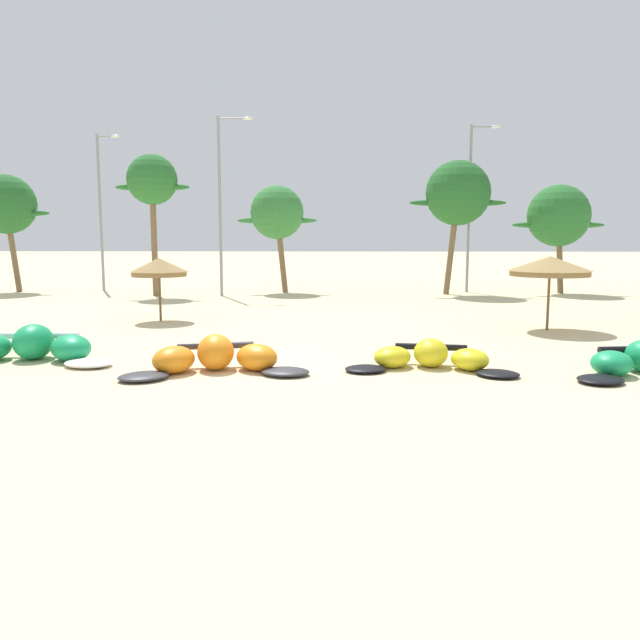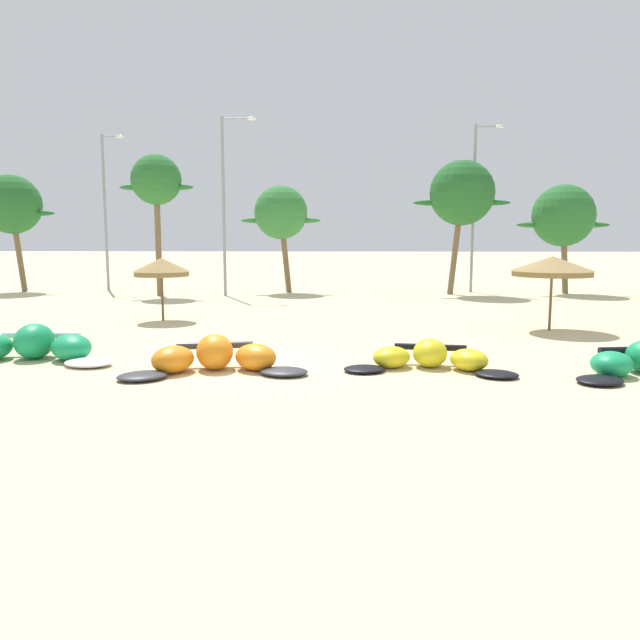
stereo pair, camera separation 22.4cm
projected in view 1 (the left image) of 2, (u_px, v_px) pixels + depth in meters
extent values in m
plane|color=beige|center=(248.00, 364.00, 17.87)|extent=(260.00, 260.00, 0.00)
ellipsoid|color=#199E5B|center=(33.00, 342.00, 18.48)|extent=(1.16, 1.43, 1.05)
ellipsoid|color=#199E5B|center=(71.00, 348.00, 18.21)|extent=(1.72, 1.77, 0.78)
ellipsoid|color=white|center=(88.00, 363.00, 17.45)|extent=(1.66, 1.47, 0.21)
cylinder|color=white|center=(40.00, 336.00, 18.94)|extent=(2.34, 0.31, 0.21)
cube|color=white|center=(31.00, 342.00, 18.34)|extent=(0.87, 0.53, 0.04)
ellipsoid|color=#333338|center=(143.00, 376.00, 15.83)|extent=(1.61, 1.51, 0.19)
ellipsoid|color=orange|center=(174.00, 360.00, 16.62)|extent=(1.44, 1.58, 0.72)
ellipsoid|color=orange|center=(216.00, 352.00, 17.04)|extent=(1.21, 1.44, 0.97)
ellipsoid|color=orange|center=(257.00, 357.00, 16.95)|extent=(1.61, 1.61, 0.72)
ellipsoid|color=#333338|center=(285.00, 372.00, 16.38)|extent=(1.43, 1.20, 0.19)
cylinder|color=#333338|center=(216.00, 346.00, 17.47)|extent=(2.11, 0.57, 0.19)
cube|color=#333338|center=(216.00, 353.00, 16.92)|extent=(0.84, 0.59, 0.04)
ellipsoid|color=black|center=(366.00, 369.00, 16.81)|extent=(1.30, 1.16, 0.16)
ellipsoid|color=yellow|center=(392.00, 357.00, 17.35)|extent=(1.47, 1.47, 0.59)
ellipsoid|color=yellow|center=(431.00, 353.00, 17.42)|extent=(1.10, 1.25, 0.79)
ellipsoid|color=yellow|center=(470.00, 359.00, 16.99)|extent=(1.36, 1.44, 0.59)
ellipsoid|color=black|center=(498.00, 374.00, 16.23)|extent=(1.44, 1.37, 0.16)
cylinder|color=black|center=(431.00, 347.00, 17.79)|extent=(2.02, 0.47, 0.18)
cube|color=black|center=(431.00, 353.00, 17.31)|extent=(0.78, 0.51, 0.04)
ellipsoid|color=black|center=(600.00, 379.00, 15.52)|extent=(1.54, 1.48, 0.18)
ellipsoid|color=#199E5B|center=(612.00, 363.00, 16.32)|extent=(1.48, 1.54, 0.65)
cylinder|color=black|center=(637.00, 349.00, 17.11)|extent=(2.22, 0.49, 0.20)
cylinder|color=brown|center=(160.00, 296.00, 26.73)|extent=(0.10, 0.10, 2.12)
cone|color=#9E7F4C|center=(159.00, 265.00, 26.55)|extent=(2.42, 2.42, 0.58)
cylinder|color=olive|center=(159.00, 274.00, 26.60)|extent=(2.30, 2.30, 0.20)
cylinder|color=brown|center=(548.00, 301.00, 24.11)|extent=(0.10, 0.10, 2.30)
cone|color=#9E7F4C|center=(550.00, 263.00, 23.91)|extent=(3.12, 3.12, 0.56)
cylinder|color=olive|center=(550.00, 273.00, 23.97)|extent=(2.96, 2.96, 0.20)
cylinder|color=brown|center=(13.00, 248.00, 40.66)|extent=(0.91, 0.36, 5.66)
sphere|color=#236028|center=(6.00, 204.00, 40.29)|extent=(3.81, 3.81, 3.81)
ellipsoid|color=#236028|center=(29.00, 213.00, 40.33)|extent=(2.67, 0.50, 0.36)
cylinder|color=brown|center=(154.00, 238.00, 37.89)|extent=(0.36, 0.36, 6.97)
sphere|color=#286B2D|center=(152.00, 180.00, 37.42)|extent=(3.00, 3.00, 3.00)
ellipsoid|color=#286B2D|center=(132.00, 187.00, 37.51)|extent=(2.10, 0.50, 0.36)
ellipsoid|color=#286B2D|center=(172.00, 187.00, 37.45)|extent=(2.10, 0.50, 0.36)
cylinder|color=brown|center=(281.00, 253.00, 40.26)|extent=(0.86, 0.36, 5.12)
sphere|color=#337A38|center=(277.00, 212.00, 39.93)|extent=(3.41, 3.41, 3.41)
ellipsoid|color=#337A38|center=(256.00, 221.00, 40.03)|extent=(2.39, 0.50, 0.36)
ellipsoid|color=#337A38|center=(298.00, 221.00, 39.96)|extent=(2.39, 0.50, 0.36)
cylinder|color=brown|center=(452.00, 244.00, 38.87)|extent=(0.93, 0.36, 6.25)
sphere|color=#236028|center=(458.00, 193.00, 38.44)|extent=(3.97, 3.97, 3.97)
ellipsoid|color=#236028|center=(432.00, 203.00, 38.57)|extent=(2.78, 0.50, 0.36)
ellipsoid|color=#236028|center=(484.00, 203.00, 38.48)|extent=(2.78, 0.50, 0.36)
cylinder|color=brown|center=(560.00, 255.00, 39.54)|extent=(0.71, 0.36, 4.90)
sphere|color=#286B2D|center=(559.00, 216.00, 39.22)|extent=(3.86, 3.86, 3.86)
ellipsoid|color=#286B2D|center=(533.00, 225.00, 39.34)|extent=(2.70, 0.50, 0.36)
ellipsoid|color=#286B2D|center=(583.00, 225.00, 39.26)|extent=(2.70, 0.50, 0.36)
cylinder|color=gray|center=(100.00, 213.00, 41.32)|extent=(0.18, 0.18, 10.21)
cylinder|color=gray|center=(106.00, 136.00, 40.64)|extent=(1.18, 0.10, 0.10)
ellipsoid|color=silver|center=(115.00, 136.00, 40.63)|extent=(0.56, 0.24, 0.20)
cylinder|color=gray|center=(220.00, 208.00, 37.45)|extent=(0.18, 0.18, 10.63)
cylinder|color=gray|center=(233.00, 118.00, 36.74)|extent=(1.75, 0.10, 0.10)
ellipsoid|color=silver|center=(248.00, 118.00, 36.72)|extent=(0.56, 0.24, 0.20)
cylinder|color=gray|center=(469.00, 210.00, 40.06)|extent=(0.18, 0.18, 10.59)
cylinder|color=gray|center=(484.00, 127.00, 39.35)|extent=(1.50, 0.10, 0.10)
ellipsoid|color=silver|center=(496.00, 127.00, 39.33)|extent=(0.56, 0.24, 0.20)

